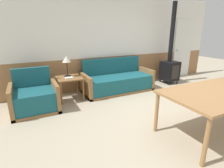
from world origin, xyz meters
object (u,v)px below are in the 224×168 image
armchair (35,98)px  dining_table (218,95)px  table_lamp (67,60)px  wood_stove (170,64)px  couch (117,82)px  side_table (69,81)px

armchair → dining_table: armchair is taller
table_lamp → wood_stove: 3.34m
wood_stove → table_lamp: bearing=177.9°
table_lamp → couch: bearing=-3.2°
table_lamp → wood_stove: bearing=-2.1°
dining_table → wood_stove: size_ratio=0.73×
side_table → couch: bearing=1.1°
dining_table → wood_stove: bearing=60.3°
armchair → side_table: (0.84, 0.30, 0.21)m
side_table → dining_table: 3.20m
table_lamp → dining_table: 3.29m
side_table → armchair: bearing=-160.1°
armchair → wood_stove: size_ratio=0.38×
table_lamp → armchair: bearing=-153.9°
armchair → couch: bearing=2.6°
couch → dining_table: bearing=-80.2°
wood_stove → couch: bearing=178.6°
table_lamp → wood_stove: size_ratio=0.21×
couch → table_lamp: (-1.39, 0.08, 0.71)m
armchair → dining_table: bearing=-46.7°
couch → dining_table: 2.71m
couch → table_lamp: bearing=176.8°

